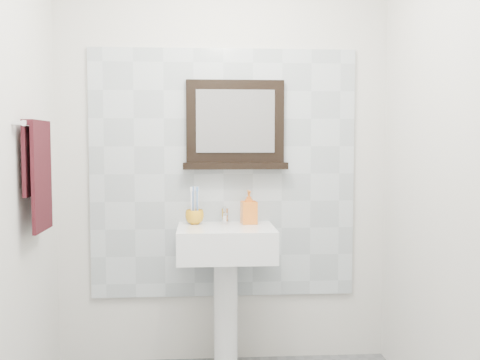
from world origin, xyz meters
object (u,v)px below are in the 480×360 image
at_px(toothbrush_cup, 195,217).
at_px(framed_mirror, 235,127).
at_px(hand_towel, 38,167).
at_px(pedestal_sink, 226,258).
at_px(soap_dispenser, 249,207).

distance_m(toothbrush_cup, framed_mirror, 0.59).
relative_size(framed_mirror, hand_towel, 1.13).
distance_m(toothbrush_cup, hand_towel, 0.94).
bearing_deg(hand_towel, framed_mirror, 27.49).
xyz_separation_m(pedestal_sink, soap_dispenser, (0.14, 0.10, 0.28)).
height_order(toothbrush_cup, framed_mirror, framed_mirror).
xyz_separation_m(pedestal_sink, toothbrush_cup, (-0.18, 0.11, 0.23)).
xyz_separation_m(pedestal_sink, hand_towel, (-0.95, -0.34, 0.55)).
relative_size(pedestal_sink, soap_dispenser, 4.85).
bearing_deg(pedestal_sink, framed_mirror, 70.88).
height_order(pedestal_sink, framed_mirror, framed_mirror).
xyz_separation_m(framed_mirror, hand_towel, (-1.01, -0.53, -0.21)).
xyz_separation_m(toothbrush_cup, framed_mirror, (0.24, 0.08, 0.53)).
bearing_deg(hand_towel, toothbrush_cup, 30.17).
bearing_deg(pedestal_sink, toothbrush_cup, 149.51).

